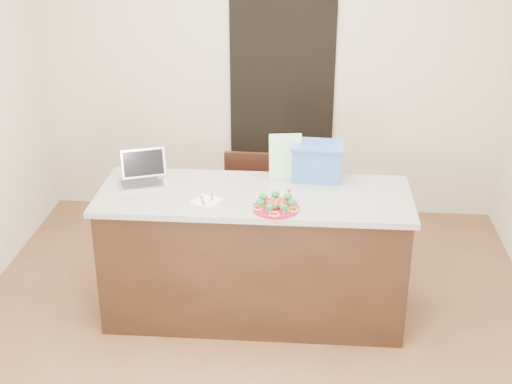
# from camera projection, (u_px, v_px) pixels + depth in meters

# --- Properties ---
(ground) EXTENTS (4.00, 4.00, 0.00)m
(ground) POSITION_uv_depth(u_px,v_px,m) (251.00, 332.00, 4.82)
(ground) COLOR brown
(ground) RESTS_ON ground
(room_shell) EXTENTS (4.00, 4.00, 4.00)m
(room_shell) POSITION_uv_depth(u_px,v_px,m) (251.00, 101.00, 4.16)
(room_shell) COLOR white
(room_shell) RESTS_ON ground
(doorway) EXTENTS (0.90, 0.02, 2.00)m
(doorway) POSITION_uv_depth(u_px,v_px,m) (282.00, 105.00, 6.21)
(doorway) COLOR black
(doorway) RESTS_ON ground
(island) EXTENTS (2.06, 0.76, 0.92)m
(island) POSITION_uv_depth(u_px,v_px,m) (254.00, 254.00, 4.86)
(island) COLOR black
(island) RESTS_ON ground
(plate) EXTENTS (0.29, 0.29, 0.02)m
(plate) POSITION_uv_depth(u_px,v_px,m) (276.00, 208.00, 4.44)
(plate) COLOR maroon
(plate) RESTS_ON island
(meatballs) EXTENTS (0.12, 0.12, 0.04)m
(meatballs) POSITION_uv_depth(u_px,v_px,m) (276.00, 204.00, 4.43)
(meatballs) COLOR brown
(meatballs) RESTS_ON plate
(broccoli) EXTENTS (0.25, 0.25, 0.04)m
(broccoli) POSITION_uv_depth(u_px,v_px,m) (276.00, 201.00, 4.42)
(broccoli) COLOR #16531E
(broccoli) RESTS_ON plate
(pepper_rings) EXTENTS (0.29, 0.28, 0.01)m
(pepper_rings) POSITION_uv_depth(u_px,v_px,m) (276.00, 206.00, 4.43)
(pepper_rings) COLOR orange
(pepper_rings) RESTS_ON plate
(napkin) EXTENTS (0.20, 0.20, 0.01)m
(napkin) POSITION_uv_depth(u_px,v_px,m) (206.00, 201.00, 4.55)
(napkin) COLOR white
(napkin) RESTS_ON island
(fork) EXTENTS (0.05, 0.16, 0.00)m
(fork) POSITION_uv_depth(u_px,v_px,m) (203.00, 199.00, 4.56)
(fork) COLOR #BCBCC1
(fork) RESTS_ON napkin
(knife) EXTENTS (0.04, 0.19, 0.01)m
(knife) POSITION_uv_depth(u_px,v_px,m) (210.00, 201.00, 4.53)
(knife) COLOR silver
(knife) RESTS_ON napkin
(yogurt_bottle) EXTENTS (0.03, 0.03, 0.07)m
(yogurt_bottle) POSITION_uv_depth(u_px,v_px,m) (289.00, 196.00, 4.56)
(yogurt_bottle) COLOR silver
(yogurt_bottle) RESTS_ON island
(laptop) EXTENTS (0.35, 0.33, 0.21)m
(laptop) POSITION_uv_depth(u_px,v_px,m) (142.00, 174.00, 4.83)
(laptop) COLOR #A8A8AC
(laptop) RESTS_ON island
(leaflet) EXTENTS (0.23, 0.08, 0.31)m
(leaflet) POSITION_uv_depth(u_px,v_px,m) (285.00, 157.00, 4.84)
(leaflet) COLOR white
(leaflet) RESTS_ON island
(blue_box) EXTENTS (0.36, 0.27, 0.25)m
(blue_box) POSITION_uv_depth(u_px,v_px,m) (317.00, 161.00, 4.85)
(blue_box) COLOR #315CB1
(blue_box) RESTS_ON island
(chair) EXTENTS (0.40, 0.40, 0.87)m
(chair) POSITION_uv_depth(u_px,v_px,m) (248.00, 202.00, 5.58)
(chair) COLOR black
(chair) RESTS_ON ground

